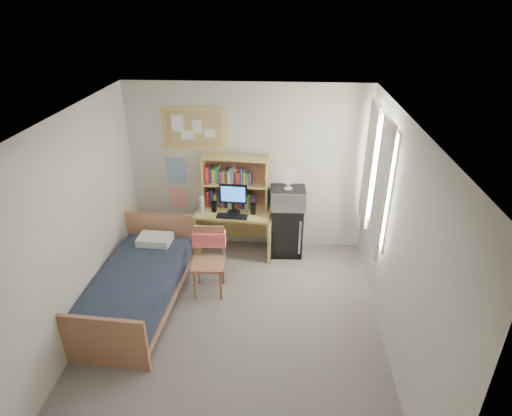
# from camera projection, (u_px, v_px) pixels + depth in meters

# --- Properties ---
(floor) EXTENTS (3.60, 4.20, 0.02)m
(floor) POSITION_uv_depth(u_px,v_px,m) (234.00, 331.00, 5.25)
(floor) COLOR slate
(floor) RESTS_ON ground
(ceiling) EXTENTS (3.60, 4.20, 0.02)m
(ceiling) POSITION_uv_depth(u_px,v_px,m) (227.00, 123.00, 4.07)
(ceiling) COLOR silver
(ceiling) RESTS_ON wall_back
(wall_back) EXTENTS (3.60, 0.04, 2.60)m
(wall_back) POSITION_uv_depth(u_px,v_px,m) (247.00, 169.00, 6.52)
(wall_back) COLOR beige
(wall_back) RESTS_ON floor
(wall_front) EXTENTS (3.60, 0.04, 2.60)m
(wall_front) POSITION_uv_depth(u_px,v_px,m) (193.00, 407.00, 2.79)
(wall_front) COLOR beige
(wall_front) RESTS_ON floor
(wall_left) EXTENTS (0.04, 4.20, 2.60)m
(wall_left) POSITION_uv_depth(u_px,v_px,m) (71.00, 234.00, 4.76)
(wall_left) COLOR beige
(wall_left) RESTS_ON floor
(wall_right) EXTENTS (0.04, 4.20, 2.60)m
(wall_right) POSITION_uv_depth(u_px,v_px,m) (399.00, 246.00, 4.55)
(wall_right) COLOR beige
(wall_right) RESTS_ON floor
(window_unit) EXTENTS (0.10, 1.40, 1.70)m
(window_unit) POSITION_uv_depth(u_px,v_px,m) (377.00, 176.00, 5.48)
(window_unit) COLOR white
(window_unit) RESTS_ON wall_right
(curtain_left) EXTENTS (0.04, 0.55, 1.70)m
(curtain_left) POSITION_uv_depth(u_px,v_px,m) (380.00, 189.00, 5.13)
(curtain_left) COLOR silver
(curtain_left) RESTS_ON wall_right
(curtain_right) EXTENTS (0.04, 0.55, 1.70)m
(curtain_right) POSITION_uv_depth(u_px,v_px,m) (369.00, 165.00, 5.84)
(curtain_right) COLOR silver
(curtain_right) RESTS_ON wall_right
(bulletin_board) EXTENTS (0.94, 0.03, 0.64)m
(bulletin_board) POSITION_uv_depth(u_px,v_px,m) (194.00, 128.00, 6.28)
(bulletin_board) COLOR tan
(bulletin_board) RESTS_ON wall_back
(poster_wave) EXTENTS (0.30, 0.01, 0.42)m
(poster_wave) POSITION_uv_depth(u_px,v_px,m) (176.00, 170.00, 6.60)
(poster_wave) COLOR #2968A7
(poster_wave) RESTS_ON wall_back
(poster_japan) EXTENTS (0.28, 0.01, 0.36)m
(poster_japan) POSITION_uv_depth(u_px,v_px,m) (179.00, 198.00, 6.82)
(poster_japan) COLOR #F4492B
(poster_japan) RESTS_ON wall_back
(desk) EXTENTS (1.20, 0.65, 0.73)m
(desk) POSITION_uv_depth(u_px,v_px,m) (235.00, 231.00, 6.68)
(desk) COLOR #DDC26C
(desk) RESTS_ON floor
(desk_chair) EXTENTS (0.49, 0.49, 0.93)m
(desk_chair) POSITION_uv_depth(u_px,v_px,m) (208.00, 263.00, 5.73)
(desk_chair) COLOR #A97250
(desk_chair) RESTS_ON floor
(mini_fridge) EXTENTS (0.49, 0.49, 0.81)m
(mini_fridge) POSITION_uv_depth(u_px,v_px,m) (287.00, 229.00, 6.66)
(mini_fridge) COLOR black
(mini_fridge) RESTS_ON floor
(bed) EXTENTS (1.10, 2.01, 0.54)m
(bed) POSITION_uv_depth(u_px,v_px,m) (138.00, 291.00, 5.52)
(bed) COLOR #1B2132
(bed) RESTS_ON floor
(hutch) EXTENTS (1.01, 0.32, 0.82)m
(hutch) POSITION_uv_depth(u_px,v_px,m) (236.00, 182.00, 6.47)
(hutch) COLOR #DDC26C
(hutch) RESTS_ON desk
(monitor) EXTENTS (0.42, 0.06, 0.44)m
(monitor) POSITION_uv_depth(u_px,v_px,m) (233.00, 200.00, 6.37)
(monitor) COLOR black
(monitor) RESTS_ON desk
(keyboard) EXTENTS (0.47, 0.18, 0.02)m
(keyboard) POSITION_uv_depth(u_px,v_px,m) (232.00, 216.00, 6.34)
(keyboard) COLOR black
(keyboard) RESTS_ON desk
(speaker_left) EXTENTS (0.07, 0.07, 0.17)m
(speaker_left) POSITION_uv_depth(u_px,v_px,m) (214.00, 207.00, 6.46)
(speaker_left) COLOR black
(speaker_left) RESTS_ON desk
(speaker_right) EXTENTS (0.08, 0.08, 0.18)m
(speaker_right) POSITION_uv_depth(u_px,v_px,m) (253.00, 209.00, 6.39)
(speaker_right) COLOR black
(speaker_right) RESTS_ON desk
(water_bottle) EXTENTS (0.08, 0.08, 0.25)m
(water_bottle) POSITION_uv_depth(u_px,v_px,m) (202.00, 205.00, 6.43)
(water_bottle) COLOR silver
(water_bottle) RESTS_ON desk
(hoodie) EXTENTS (0.45, 0.16, 0.21)m
(hoodie) POSITION_uv_depth(u_px,v_px,m) (209.00, 239.00, 5.79)
(hoodie) COLOR #FF6261
(hoodie) RESTS_ON desk_chair
(microwave) EXTENTS (0.53, 0.41, 0.30)m
(microwave) POSITION_uv_depth(u_px,v_px,m) (288.00, 198.00, 6.39)
(microwave) COLOR silver
(microwave) RESTS_ON mini_fridge
(desk_fan) EXTENTS (0.26, 0.26, 0.31)m
(desk_fan) POSITION_uv_depth(u_px,v_px,m) (289.00, 179.00, 6.25)
(desk_fan) COLOR silver
(desk_fan) RESTS_ON microwave
(pillow) EXTENTS (0.48, 0.35, 0.11)m
(pillow) POSITION_uv_depth(u_px,v_px,m) (155.00, 239.00, 6.03)
(pillow) COLOR silver
(pillow) RESTS_ON bed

